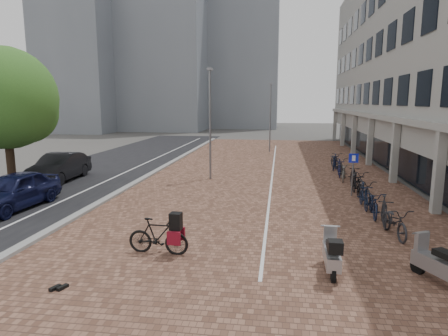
% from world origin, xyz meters
% --- Properties ---
extents(ground, '(140.00, 140.00, 0.00)m').
position_xyz_m(ground, '(0.00, 0.00, 0.00)').
color(ground, '#474442').
rests_on(ground, ground).
extents(plaza_brick, '(14.50, 42.00, 0.04)m').
position_xyz_m(plaza_brick, '(2.00, 12.00, 0.01)').
color(plaza_brick, brown).
rests_on(plaza_brick, ground).
extents(street_asphalt, '(8.00, 50.00, 0.03)m').
position_xyz_m(street_asphalt, '(-9.00, 12.00, 0.01)').
color(street_asphalt, black).
rests_on(street_asphalt, ground).
extents(curb, '(0.35, 42.00, 0.14)m').
position_xyz_m(curb, '(-5.10, 12.00, 0.07)').
color(curb, gray).
rests_on(curb, ground).
extents(lane_line, '(0.12, 44.00, 0.00)m').
position_xyz_m(lane_line, '(-7.00, 12.00, 0.02)').
color(lane_line, white).
rests_on(lane_line, street_asphalt).
extents(parking_line, '(0.10, 30.00, 0.00)m').
position_xyz_m(parking_line, '(2.20, 12.00, 0.04)').
color(parking_line, white).
rests_on(parking_line, plaza_brick).
extents(office_building, '(8.40, 40.00, 15.00)m').
position_xyz_m(office_building, '(12.97, 16.00, 8.44)').
color(office_building, gray).
rests_on(office_building, ground).
extents(bg_towers, '(33.00, 23.00, 32.00)m').
position_xyz_m(bg_towers, '(-14.34, 48.94, 13.96)').
color(bg_towers, gray).
rests_on(bg_towers, ground).
extents(car_navy, '(2.07, 4.60, 1.54)m').
position_xyz_m(car_navy, '(-8.30, 2.29, 0.77)').
color(car_navy, black).
rests_on(car_navy, ground).
extents(car_dark, '(1.86, 4.78, 1.55)m').
position_xyz_m(car_dark, '(-9.62, 7.91, 0.78)').
color(car_dark, black).
rests_on(car_dark, ground).
extents(hero_bike, '(1.84, 0.60, 1.29)m').
position_xyz_m(hero_bike, '(-0.85, -1.58, 0.57)').
color(hero_bike, black).
rests_on(hero_bike, ground).
extents(shoes, '(0.47, 0.43, 0.10)m').
position_xyz_m(shoes, '(-2.51, -4.08, 0.05)').
color(shoes, black).
rests_on(shoes, ground).
extents(scooter_front, '(1.26, 1.78, 1.18)m').
position_xyz_m(scooter_front, '(6.52, -2.47, 0.59)').
color(scooter_front, gray).
rests_on(scooter_front, ground).
extents(scooter_back, '(0.55, 1.65, 1.12)m').
position_xyz_m(scooter_back, '(4.01, -2.15, 0.56)').
color(scooter_back, '#A5A6AA').
rests_on(scooter_back, ground).
extents(parking_sign, '(0.43, 0.10, 2.05)m').
position_xyz_m(parking_sign, '(6.01, 6.49, 1.33)').
color(parking_sign, slate).
rests_on(parking_sign, ground).
extents(lamp_near, '(0.12, 0.12, 6.18)m').
position_xyz_m(lamp_near, '(-1.30, 9.56, 3.09)').
color(lamp_near, slate).
rests_on(lamp_near, ground).
extents(lamp_far, '(0.12, 0.12, 5.90)m').
position_xyz_m(lamp_far, '(1.72, 22.34, 2.95)').
color(lamp_far, slate).
rests_on(lamp_far, ground).
extents(street_tree, '(4.79, 4.79, 6.97)m').
position_xyz_m(street_tree, '(-10.13, 4.97, 4.43)').
color(street_tree, '#382619').
rests_on(street_tree, ground).
extents(bike_row, '(1.29, 15.83, 1.05)m').
position_xyz_m(bike_row, '(6.33, 7.90, 0.52)').
color(bike_row, '#222327').
rests_on(bike_row, ground).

